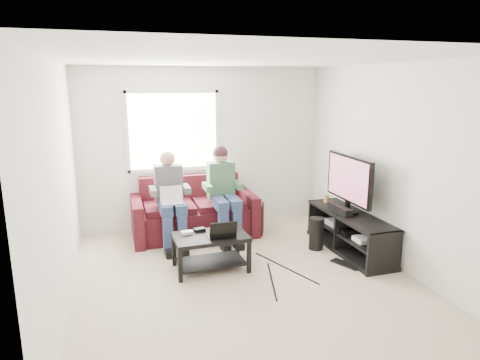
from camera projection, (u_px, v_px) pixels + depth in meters
name	position (u px, v px, depth m)	size (l,w,h in m)	color
floor	(246.00, 281.00, 5.20)	(4.50, 4.50, 0.00)	beige
ceiling	(247.00, 59.00, 4.62)	(4.50, 4.50, 0.00)	white
wall_back	(204.00, 148.00, 7.00)	(4.50, 4.50, 0.00)	silver
wall_front	(351.00, 247.00, 2.81)	(4.50, 4.50, 0.00)	silver
wall_left	(59.00, 189.00, 4.34)	(4.50, 4.50, 0.00)	silver
wall_right	(395.00, 167.00, 5.48)	(4.50, 4.50, 0.00)	silver
window	(173.00, 131.00, 6.78)	(1.48, 0.04, 1.28)	white
sofa	(194.00, 214.00, 6.74)	(1.90, 0.95, 0.90)	#491312
person_left	(170.00, 195.00, 6.21)	(0.40, 0.70, 1.37)	navy
person_right	(223.00, 187.00, 6.44)	(0.40, 0.71, 1.42)	navy
laptop_silver	(172.00, 199.00, 6.04)	(0.32, 0.22, 0.24)	silver
coffee_table	(211.00, 244.00, 5.44)	(0.94, 0.59, 0.46)	black
laptop_black	(221.00, 227.00, 5.35)	(0.34, 0.24, 0.24)	black
controller_a	(187.00, 233.00, 5.44)	(0.14, 0.09, 0.04)	silver
controller_b	(200.00, 230.00, 5.55)	(0.14, 0.09, 0.04)	black
controller_c	(230.00, 227.00, 5.64)	(0.14, 0.09, 0.04)	gray
tv_stand	(350.00, 234.00, 6.07)	(0.52, 1.66, 0.55)	black
tv	(349.00, 180.00, 5.99)	(0.12, 1.10, 0.81)	black
soundbar	(340.00, 209.00, 6.05)	(0.12, 0.50, 0.10)	black
drink_cup	(326.00, 199.00, 6.56)	(0.08, 0.08, 0.12)	#AE7D4B
console_white	(366.00, 239.00, 5.68)	(0.30, 0.22, 0.06)	silver
console_grey	(339.00, 222.00, 6.33)	(0.34, 0.26, 0.08)	gray
console_black	(352.00, 230.00, 6.00)	(0.38, 0.30, 0.07)	black
subwoofer	(316.00, 234.00, 6.14)	(0.20, 0.20, 0.47)	black
keyboard_floor	(346.00, 264.00, 5.64)	(0.14, 0.41, 0.02)	black
end_table	(253.00, 217.00, 6.79)	(0.32, 0.32, 0.58)	black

